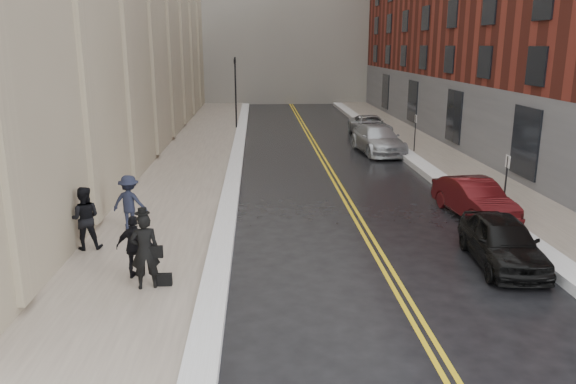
{
  "coord_description": "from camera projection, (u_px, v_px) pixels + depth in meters",
  "views": [
    {
      "loc": [
        -1.06,
        -11.26,
        6.06
      ],
      "look_at": [
        -0.13,
        5.66,
        1.6
      ],
      "focal_mm": 35.0,
      "sensor_mm": 36.0,
      "label": 1
    }
  ],
  "objects": [
    {
      "name": "snow_ridge_right",
      "position": [
        421.0,
        166.0,
        28.26
      ],
      "size": [
        0.85,
        60.8,
        0.3
      ],
      "primitive_type": "cube",
      "color": "white",
      "rests_on": "ground"
    },
    {
      "name": "pedestrian_a",
      "position": [
        84.0,
        218.0,
        16.55
      ],
      "size": [
        1.02,
        0.85,
        1.9
      ],
      "primitive_type": "imported",
      "rotation": [
        0.0,
        0.0,
        3.29
      ],
      "color": "black",
      "rests_on": "sidewalk_left"
    },
    {
      "name": "car_silver_near",
      "position": [
        378.0,
        139.0,
        32.26
      ],
      "size": [
        2.72,
        5.58,
        1.56
      ],
      "primitive_type": "imported",
      "rotation": [
        0.0,
        0.0,
        0.1
      ],
      "color": "#ADB0B5",
      "rests_on": "ground"
    },
    {
      "name": "sidewalk_left",
      "position": [
        188.0,
        170.0,
        27.66
      ],
      "size": [
        4.0,
        64.0,
        0.15
      ],
      "primitive_type": "cube",
      "color": "gray",
      "rests_on": "ground"
    },
    {
      "name": "pedestrian_main",
      "position": [
        145.0,
        251.0,
        13.85
      ],
      "size": [
        0.8,
        0.62,
        1.95
      ],
      "primitive_type": "imported",
      "rotation": [
        0.0,
        0.0,
        3.38
      ],
      "color": "black",
      "rests_on": "sidewalk_left"
    },
    {
      "name": "car_maroon",
      "position": [
        474.0,
        198.0,
        20.25
      ],
      "size": [
        1.99,
        4.32,
        1.37
      ],
      "primitive_type": "imported",
      "rotation": [
        0.0,
        0.0,
        0.13
      ],
      "color": "#430C0E",
      "rests_on": "ground"
    },
    {
      "name": "car_silver_far",
      "position": [
        370.0,
        126.0,
        38.07
      ],
      "size": [
        2.4,
        5.06,
        1.4
      ],
      "primitive_type": "imported",
      "rotation": [
        0.0,
        0.0,
        0.02
      ],
      "color": "#A1A6AA",
      "rests_on": "ground"
    },
    {
      "name": "ground",
      "position": [
        308.0,
        326.0,
        12.47
      ],
      "size": [
        160.0,
        160.0,
        0.0
      ],
      "primitive_type": "plane",
      "color": "black",
      "rests_on": "ground"
    },
    {
      "name": "traffic_signal",
      "position": [
        236.0,
        87.0,
        40.52
      ],
      "size": [
        0.18,
        0.15,
        5.2
      ],
      "color": "black",
      "rests_on": "ground"
    },
    {
      "name": "parking_sign_far",
      "position": [
        415.0,
        130.0,
        31.86
      ],
      "size": [
        0.06,
        0.35,
        2.23
      ],
      "color": "black",
      "rests_on": "ground"
    },
    {
      "name": "pedestrian_b",
      "position": [
        130.0,
        203.0,
        18.32
      ],
      "size": [
        1.3,
        0.92,
        1.83
      ],
      "primitive_type": "imported",
      "rotation": [
        0.0,
        0.0,
        2.92
      ],
      "color": "black",
      "rests_on": "sidewalk_left"
    },
    {
      "name": "car_black",
      "position": [
        502.0,
        241.0,
        15.79
      ],
      "size": [
        1.98,
        4.23,
        1.4
      ],
      "primitive_type": "imported",
      "rotation": [
        0.0,
        0.0,
        -0.08
      ],
      "color": "black",
      "rests_on": "ground"
    },
    {
      "name": "snow_ridge_left",
      "position": [
        235.0,
        168.0,
        27.77
      ],
      "size": [
        0.7,
        60.8,
        0.26
      ],
      "primitive_type": "cube",
      "color": "white",
      "rests_on": "ground"
    },
    {
      "name": "parking_sign_near",
      "position": [
        506.0,
        179.0,
        20.27
      ],
      "size": [
        0.06,
        0.35,
        2.23
      ],
      "color": "black",
      "rests_on": "ground"
    },
    {
      "name": "sidewalk_right",
      "position": [
        457.0,
        167.0,
        28.38
      ],
      "size": [
        3.0,
        64.0,
        0.15
      ],
      "primitive_type": "cube",
      "color": "gray",
      "rests_on": "ground"
    },
    {
      "name": "lane_stripe_a",
      "position": [
        327.0,
        170.0,
        28.05
      ],
      "size": [
        0.12,
        64.0,
        0.01
      ],
      "primitive_type": "cube",
      "color": "gold",
      "rests_on": "ground"
    },
    {
      "name": "lane_stripe_b",
      "position": [
        332.0,
        170.0,
        28.06
      ],
      "size": [
        0.12,
        64.0,
        0.01
      ],
      "primitive_type": "cube",
      "color": "gold",
      "rests_on": "ground"
    },
    {
      "name": "pedestrian_c",
      "position": [
        135.0,
        247.0,
        14.51
      ],
      "size": [
        1.0,
        0.46,
        1.68
      ],
      "primitive_type": "imported",
      "rotation": [
        0.0,
        0.0,
        3.09
      ],
      "color": "black",
      "rests_on": "sidewalk_left"
    }
  ]
}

